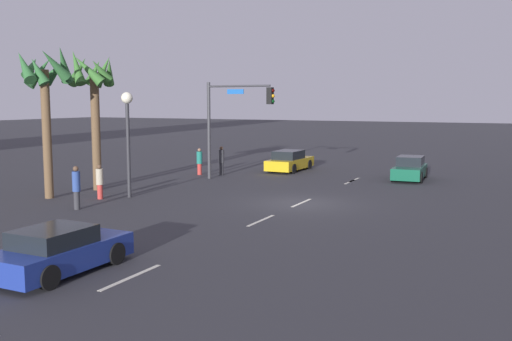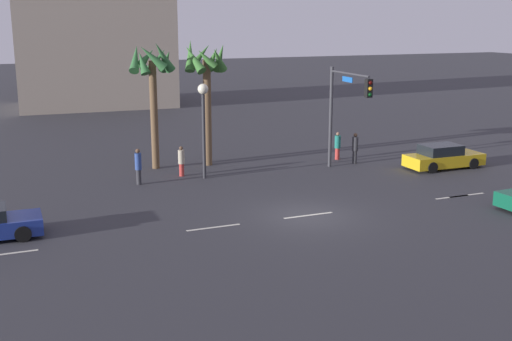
# 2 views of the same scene
# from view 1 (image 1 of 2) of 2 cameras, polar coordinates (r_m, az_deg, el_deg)

# --- Properties ---
(ground_plane) EXTENTS (220.00, 220.00, 0.00)m
(ground_plane) POSITION_cam_1_polar(r_m,az_deg,el_deg) (26.82, 4.47, -3.24)
(ground_plane) COLOR #333338
(lane_stripe_1) EXTENTS (2.56, 0.14, 0.01)m
(lane_stripe_1) POSITION_cam_1_polar(r_m,az_deg,el_deg) (16.06, -12.22, -10.25)
(lane_stripe_1) COLOR silver
(lane_stripe_1) RESTS_ON ground_plane
(lane_stripe_2) EXTENTS (2.33, 0.14, 0.01)m
(lane_stripe_2) POSITION_cam_1_polar(r_m,az_deg,el_deg) (22.89, 0.52, -4.95)
(lane_stripe_2) COLOR silver
(lane_stripe_2) RESTS_ON ground_plane
(lane_stripe_3) EXTENTS (2.36, 0.14, 0.01)m
(lane_stripe_3) POSITION_cam_1_polar(r_m,az_deg,el_deg) (26.87, 4.51, -3.21)
(lane_stripe_3) COLOR silver
(lane_stripe_3) RESTS_ON ground_plane
(lane_stripe_4) EXTENTS (2.07, 0.14, 0.01)m
(lane_stripe_4) POSITION_cam_1_polar(r_m,az_deg,el_deg) (35.05, 9.66, -0.93)
(lane_stripe_4) COLOR silver
(lane_stripe_4) RESTS_ON ground_plane
(lane_stripe_5) EXTENTS (1.91, 0.14, 0.01)m
(lane_stripe_5) POSITION_cam_1_polar(r_m,az_deg,el_deg) (34.22, 9.25, -1.11)
(lane_stripe_5) COLOR silver
(lane_stripe_5) RESTS_ON ground_plane
(car_0) EXTENTS (4.63, 1.91, 1.39)m
(car_0) POSITION_cam_1_polar(r_m,az_deg,el_deg) (39.24, 3.33, 0.91)
(car_0) COLOR gold
(car_0) RESTS_ON ground_plane
(car_1) EXTENTS (4.09, 1.95, 1.40)m
(car_1) POSITION_cam_1_polar(r_m,az_deg,el_deg) (35.92, 14.94, 0.14)
(car_1) COLOR #0F5138
(car_1) RESTS_ON ground_plane
(car_2) EXTENTS (4.11, 1.96, 1.29)m
(car_2) POSITION_cam_1_polar(r_m,az_deg,el_deg) (16.86, -18.88, -7.55)
(car_2) COLOR navy
(car_2) RESTS_ON ground_plane
(traffic_signal) EXTENTS (0.40, 4.49, 5.82)m
(traffic_signal) POSITION_cam_1_polar(r_m,az_deg,el_deg) (34.23, -2.52, 5.59)
(traffic_signal) COLOR #38383D
(traffic_signal) RESTS_ON ground_plane
(streetlamp) EXTENTS (0.56, 0.56, 5.13)m
(streetlamp) POSITION_cam_1_polar(r_m,az_deg,el_deg) (28.69, -12.56, 4.67)
(streetlamp) COLOR #2D2D33
(streetlamp) RESTS_ON ground_plane
(pedestrian_0) EXTENTS (0.48, 0.48, 1.70)m
(pedestrian_0) POSITION_cam_1_polar(r_m,az_deg,el_deg) (37.17, -5.60, 0.95)
(pedestrian_0) COLOR #BF3833
(pedestrian_0) RESTS_ON ground_plane
(pedestrian_1) EXTENTS (0.36, 0.36, 1.68)m
(pedestrian_1) POSITION_cam_1_polar(r_m,az_deg,el_deg) (28.76, -15.17, -1.00)
(pedestrian_1) COLOR #BF3833
(pedestrian_1) RESTS_ON ground_plane
(pedestrian_2) EXTENTS (0.49, 0.49, 1.85)m
(pedestrian_2) POSITION_cam_1_polar(r_m,az_deg,el_deg) (36.82, -3.44, 1.04)
(pedestrian_2) COLOR #333338
(pedestrian_2) RESTS_ON ground_plane
(pedestrian_3) EXTENTS (0.39, 0.39, 1.91)m
(pedestrian_3) POSITION_cam_1_polar(r_m,az_deg,el_deg) (26.22, -17.31, -1.51)
(pedestrian_3) COLOR #333338
(pedestrian_3) RESTS_ON ground_plane
(palm_tree_0) EXTENTS (2.68, 2.77, 7.35)m
(palm_tree_0) POSITION_cam_1_polar(r_m,az_deg,el_deg) (29.52, -20.10, 8.03)
(palm_tree_0) COLOR brown
(palm_tree_0) RESTS_ON ground_plane
(palm_tree_1) EXTENTS (2.70, 2.58, 7.38)m
(palm_tree_1) POSITION_cam_1_polar(r_m,az_deg,el_deg) (31.56, -15.79, 7.96)
(palm_tree_1) COLOR brown
(palm_tree_1) RESTS_ON ground_plane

